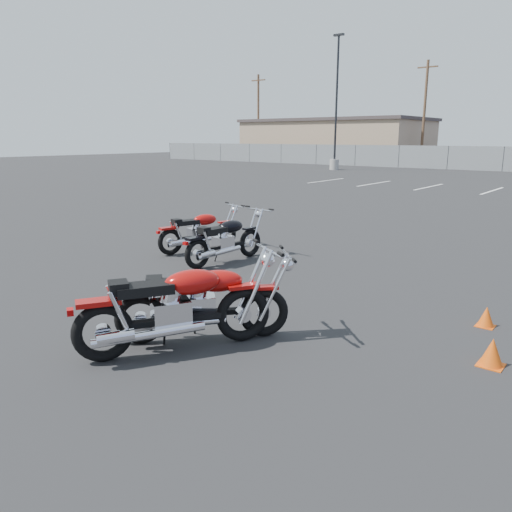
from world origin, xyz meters
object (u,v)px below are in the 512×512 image
Objects in this scene: motorcycle_second_black at (225,240)px; motorcycle_front_red at (198,231)px; motorcycle_rear_red at (202,302)px; motorcycle_third_red at (175,307)px.

motorcycle_front_red is at bearing 160.19° from motorcycle_second_black.
motorcycle_rear_red is (3.58, -3.52, 0.04)m from motorcycle_front_red.
motorcycle_front_red is at bearing 135.46° from motorcycle_rear_red.
motorcycle_front_red is 1.23m from motorcycle_second_black.
motorcycle_front_red is 0.88× the size of motorcycle_third_red.
motorcycle_front_red is 5.32m from motorcycle_third_red.
motorcycle_rear_red is (0.02, 0.43, -0.04)m from motorcycle_third_red.
motorcycle_front_red is 5.02m from motorcycle_rear_red.
motorcycle_second_black is at bearing -19.81° from motorcycle_front_red.
motorcycle_front_red is 1.05× the size of motorcycle_rear_red.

